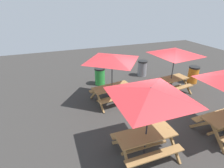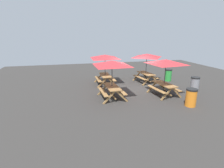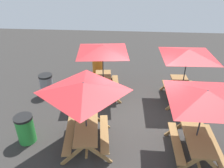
{
  "view_description": "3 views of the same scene",
  "coord_description": "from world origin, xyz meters",
  "px_view_note": "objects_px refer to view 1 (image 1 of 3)",
  "views": [
    {
      "loc": [
        -4.02,
        -5.19,
        4.33
      ],
      "look_at": [
        -1.52,
        1.55,
        0.9
      ],
      "focal_mm": 28.0,
      "sensor_mm": 36.0,
      "label": 1
    },
    {
      "loc": [
        11.19,
        -4.33,
        3.79
      ],
      "look_at": [
        1.42,
        -1.97,
        0.9
      ],
      "focal_mm": 28.0,
      "sensor_mm": 36.0,
      "label": 2
    },
    {
      "loc": [
        -6.71,
        0.34,
        5.2
      ],
      "look_at": [
        0.97,
        0.95,
        0.9
      ],
      "focal_mm": 35.0,
      "sensor_mm": 36.0,
      "label": 3
    }
  ],
  "objects_px": {
    "trash_bin_green": "(100,76)",
    "trash_bin_orange": "(193,75)",
    "trash_bin_gray": "(142,68)",
    "picnic_table_2": "(150,98)",
    "picnic_table_1": "(112,61)",
    "picnic_table_3": "(175,55)"
  },
  "relations": [
    {
      "from": "trash_bin_green",
      "to": "trash_bin_orange",
      "type": "bearing_deg",
      "value": -18.08
    },
    {
      "from": "trash_bin_orange",
      "to": "trash_bin_gray",
      "type": "relative_size",
      "value": 1.0
    },
    {
      "from": "picnic_table_2",
      "to": "trash_bin_green",
      "type": "distance_m",
      "value": 5.53
    },
    {
      "from": "trash_bin_green",
      "to": "picnic_table_1",
      "type": "bearing_deg",
      "value": -90.46
    },
    {
      "from": "trash_bin_orange",
      "to": "trash_bin_gray",
      "type": "bearing_deg",
      "value": 138.42
    },
    {
      "from": "picnic_table_1",
      "to": "picnic_table_2",
      "type": "relative_size",
      "value": 0.83
    },
    {
      "from": "trash_bin_orange",
      "to": "trash_bin_green",
      "type": "relative_size",
      "value": 1.0
    },
    {
      "from": "trash_bin_orange",
      "to": "trash_bin_green",
      "type": "height_order",
      "value": "same"
    },
    {
      "from": "picnic_table_3",
      "to": "trash_bin_green",
      "type": "relative_size",
      "value": 2.87
    },
    {
      "from": "picnic_table_2",
      "to": "trash_bin_green",
      "type": "height_order",
      "value": "picnic_table_2"
    },
    {
      "from": "trash_bin_orange",
      "to": "trash_bin_gray",
      "type": "height_order",
      "value": "same"
    },
    {
      "from": "picnic_table_3",
      "to": "trash_bin_green",
      "type": "height_order",
      "value": "picnic_table_3"
    },
    {
      "from": "picnic_table_1",
      "to": "trash_bin_orange",
      "type": "relative_size",
      "value": 2.38
    },
    {
      "from": "picnic_table_2",
      "to": "trash_bin_orange",
      "type": "xyz_separation_m",
      "value": [
        5.27,
        3.66,
        -1.49
      ]
    },
    {
      "from": "picnic_table_1",
      "to": "trash_bin_orange",
      "type": "bearing_deg",
      "value": -3.77
    },
    {
      "from": "picnic_table_2",
      "to": "trash_bin_gray",
      "type": "relative_size",
      "value": 2.89
    },
    {
      "from": "trash_bin_gray",
      "to": "trash_bin_orange",
      "type": "bearing_deg",
      "value": -41.58
    },
    {
      "from": "picnic_table_1",
      "to": "trash_bin_gray",
      "type": "distance_m",
      "value": 4.0
    },
    {
      "from": "trash_bin_gray",
      "to": "trash_bin_green",
      "type": "relative_size",
      "value": 1.0
    },
    {
      "from": "trash_bin_green",
      "to": "picnic_table_3",
      "type": "bearing_deg",
      "value": -34.66
    },
    {
      "from": "trash_bin_orange",
      "to": "picnic_table_1",
      "type": "bearing_deg",
      "value": -176.12
    },
    {
      "from": "picnic_table_3",
      "to": "trash_bin_gray",
      "type": "bearing_deg",
      "value": 89.66
    }
  ]
}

